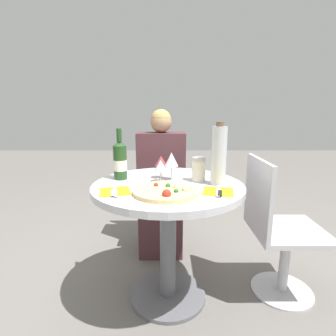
{
  "coord_description": "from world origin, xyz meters",
  "views": [
    {
      "loc": [
        0.0,
        -1.42,
        1.13
      ],
      "look_at": [
        0.01,
        -0.04,
        0.83
      ],
      "focal_mm": 28.0,
      "sensor_mm": 36.0,
      "label": 1
    }
  ],
  "objects_px": {
    "seated_diner": "(160,189)",
    "pizza_large": "(166,191)",
    "wine_bottle": "(119,160)",
    "chair_empty_side": "(275,231)",
    "chair_behind_diner": "(160,193)",
    "dining_table": "(167,212)",
    "tall_carafe": "(217,155)"
  },
  "relations": [
    {
      "from": "chair_behind_diner",
      "to": "tall_carafe",
      "type": "relative_size",
      "value": 2.49
    },
    {
      "from": "chair_behind_diner",
      "to": "pizza_large",
      "type": "bearing_deg",
      "value": 93.11
    },
    {
      "from": "chair_behind_diner",
      "to": "tall_carafe",
      "type": "xyz_separation_m",
      "value": [
        0.33,
        -0.79,
        0.48
      ]
    },
    {
      "from": "seated_diner",
      "to": "chair_behind_diner",
      "type": "bearing_deg",
      "value": -90.0
    },
    {
      "from": "pizza_large",
      "to": "wine_bottle",
      "type": "distance_m",
      "value": 0.41
    },
    {
      "from": "dining_table",
      "to": "seated_diner",
      "type": "bearing_deg",
      "value": 95.01
    },
    {
      "from": "chair_empty_side",
      "to": "wine_bottle",
      "type": "height_order",
      "value": "wine_bottle"
    },
    {
      "from": "dining_table",
      "to": "chair_behind_diner",
      "type": "distance_m",
      "value": 0.8
    },
    {
      "from": "chair_empty_side",
      "to": "pizza_large",
      "type": "relative_size",
      "value": 2.59
    },
    {
      "from": "seated_diner",
      "to": "chair_empty_side",
      "type": "bearing_deg",
      "value": 140.52
    },
    {
      "from": "wine_bottle",
      "to": "chair_empty_side",
      "type": "bearing_deg",
      "value": -3.47
    },
    {
      "from": "seated_diner",
      "to": "pizza_large",
      "type": "distance_m",
      "value": 0.85
    },
    {
      "from": "dining_table",
      "to": "wine_bottle",
      "type": "distance_m",
      "value": 0.42
    },
    {
      "from": "pizza_large",
      "to": "seated_diner",
      "type": "bearing_deg",
      "value": 93.66
    },
    {
      "from": "seated_diner",
      "to": "dining_table",
      "type": "bearing_deg",
      "value": 95.01
    },
    {
      "from": "chair_empty_side",
      "to": "wine_bottle",
      "type": "distance_m",
      "value": 1.04
    },
    {
      "from": "dining_table",
      "to": "wine_bottle",
      "type": "relative_size",
      "value": 2.82
    },
    {
      "from": "seated_diner",
      "to": "tall_carafe",
      "type": "height_order",
      "value": "seated_diner"
    },
    {
      "from": "chair_behind_diner",
      "to": "seated_diner",
      "type": "distance_m",
      "value": 0.17
    },
    {
      "from": "dining_table",
      "to": "pizza_large",
      "type": "distance_m",
      "value": 0.25
    },
    {
      "from": "pizza_large",
      "to": "tall_carafe",
      "type": "height_order",
      "value": "tall_carafe"
    },
    {
      "from": "dining_table",
      "to": "wine_bottle",
      "type": "bearing_deg",
      "value": 159.65
    },
    {
      "from": "chair_behind_diner",
      "to": "wine_bottle",
      "type": "xyz_separation_m",
      "value": [
        -0.23,
        -0.68,
        0.43
      ]
    },
    {
      "from": "seated_diner",
      "to": "wine_bottle",
      "type": "bearing_deg",
      "value": 66.8
    },
    {
      "from": "wine_bottle",
      "to": "tall_carafe",
      "type": "xyz_separation_m",
      "value": [
        0.56,
        -0.12,
        0.05
      ]
    },
    {
      "from": "chair_empty_side",
      "to": "wine_bottle",
      "type": "xyz_separation_m",
      "value": [
        -0.95,
        0.06,
        0.43
      ]
    },
    {
      "from": "seated_diner",
      "to": "pizza_large",
      "type": "relative_size",
      "value": 3.44
    },
    {
      "from": "chair_empty_side",
      "to": "pizza_large",
      "type": "height_order",
      "value": "chair_empty_side"
    },
    {
      "from": "wine_bottle",
      "to": "pizza_large",
      "type": "bearing_deg",
      "value": -45.01
    },
    {
      "from": "chair_behind_diner",
      "to": "dining_table",
      "type": "bearing_deg",
      "value": 94.1
    },
    {
      "from": "tall_carafe",
      "to": "chair_empty_side",
      "type": "bearing_deg",
      "value": 9.0
    },
    {
      "from": "seated_diner",
      "to": "wine_bottle",
      "type": "xyz_separation_m",
      "value": [
        -0.23,
        -0.53,
        0.34
      ]
    }
  ]
}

